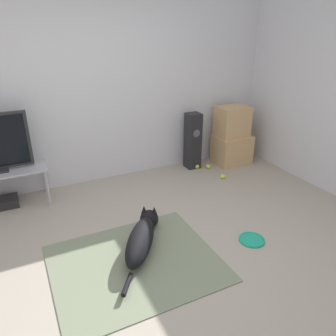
# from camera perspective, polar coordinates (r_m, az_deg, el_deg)

# --- Properties ---
(ground_plane) EXTENTS (12.00, 12.00, 0.00)m
(ground_plane) POSITION_cam_1_polar(r_m,az_deg,el_deg) (3.11, -0.93, -16.85)
(ground_plane) COLOR #9E9384
(wall_back) EXTENTS (8.00, 0.06, 2.55)m
(wall_back) POSITION_cam_1_polar(r_m,az_deg,el_deg) (4.42, -13.09, 13.43)
(wall_back) COLOR silver
(wall_back) RESTS_ON ground_plane
(area_rug) EXTENTS (1.49, 1.25, 0.01)m
(area_rug) POSITION_cam_1_polar(r_m,az_deg,el_deg) (3.16, -5.68, -16.13)
(area_rug) COLOR slate
(area_rug) RESTS_ON ground_plane
(dog) EXTENTS (0.71, 0.97, 0.26)m
(dog) POSITION_cam_1_polar(r_m,az_deg,el_deg) (3.24, -4.59, -11.93)
(dog) COLOR black
(dog) RESTS_ON area_rug
(frisbee) EXTENTS (0.26, 0.26, 0.03)m
(frisbee) POSITION_cam_1_polar(r_m,az_deg,el_deg) (3.51, 14.39, -11.99)
(frisbee) COLOR #199E7A
(frisbee) RESTS_ON ground_plane
(cardboard_box_lower) EXTENTS (0.54, 0.42, 0.44)m
(cardboard_box_lower) POSITION_cam_1_polar(r_m,az_deg,el_deg) (5.25, 11.02, 3.25)
(cardboard_box_lower) COLOR tan
(cardboard_box_lower) RESTS_ON ground_plane
(cardboard_box_upper) EXTENTS (0.47, 0.36, 0.45)m
(cardboard_box_upper) POSITION_cam_1_polar(r_m,az_deg,el_deg) (5.11, 11.13, 7.97)
(cardboard_box_upper) COLOR tan
(cardboard_box_upper) RESTS_ON cardboard_box_lower
(floor_speaker) EXTENTS (0.20, 0.21, 0.84)m
(floor_speaker) POSITION_cam_1_polar(r_m,az_deg,el_deg) (4.92, 4.34, 4.72)
(floor_speaker) COLOR black
(floor_speaker) RESTS_ON ground_plane
(tennis_ball_by_boxes) EXTENTS (0.07, 0.07, 0.07)m
(tennis_ball_by_boxes) POSITION_cam_1_polar(r_m,az_deg,el_deg) (5.01, 5.08, 0.25)
(tennis_ball_by_boxes) COLOR #C6E033
(tennis_ball_by_boxes) RESTS_ON ground_plane
(tennis_ball_near_speaker) EXTENTS (0.07, 0.07, 0.07)m
(tennis_ball_near_speaker) POSITION_cam_1_polar(r_m,az_deg,el_deg) (4.73, 9.50, -1.47)
(tennis_ball_near_speaker) COLOR #C6E033
(tennis_ball_near_speaker) RESTS_ON ground_plane
(tennis_ball_loose_on_carpet) EXTENTS (0.07, 0.07, 0.07)m
(tennis_ball_loose_on_carpet) POSITION_cam_1_polar(r_m,az_deg,el_deg) (5.02, 7.00, 0.25)
(tennis_ball_loose_on_carpet) COLOR #C6E033
(tennis_ball_loose_on_carpet) RESTS_ON ground_plane
(game_console) EXTENTS (0.34, 0.27, 0.09)m
(game_console) POSITION_cam_1_polar(r_m,az_deg,el_deg) (4.44, -26.73, -5.40)
(game_console) COLOR black
(game_console) RESTS_ON ground_plane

